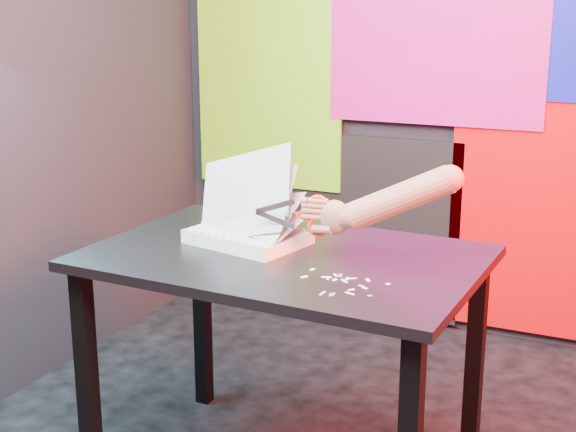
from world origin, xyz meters
The scene contains 7 objects.
room centered at (0.00, 0.00, 1.35)m, with size 3.01×3.01×2.71m.
backdrop centered at (0.06, 1.46, 0.96)m, with size 2.88×0.05×2.08m.
work_table centered at (-0.30, 0.05, 0.65)m, with size 1.16×0.79×0.75m.
printout_stack centered at (-0.45, 0.10, 0.78)m, with size 0.40×0.31×0.32m.
scissors centered at (-0.22, 0.06, 0.87)m, with size 0.22×0.04×0.13m.
hand_forearm centered at (0.00, 0.09, 0.93)m, with size 0.44×0.13×0.22m.
paper_clippings centered at (-0.06, -0.12, 0.75)m, with size 0.24×0.19×0.00m.
Camera 1 is at (0.66, -1.99, 1.46)m, focal length 50.00 mm.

